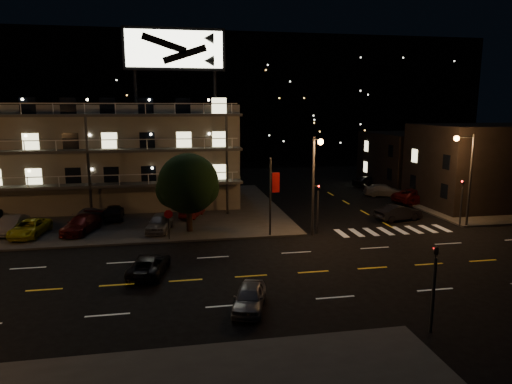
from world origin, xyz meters
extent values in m
plane|color=black|center=(0.00, 0.00, 0.00)|extent=(140.00, 140.00, 0.00)
cube|color=#3E3E3B|center=(-14.00, 20.00, 0.07)|extent=(44.00, 24.00, 0.15)
cube|color=#3E3E3B|center=(30.00, 20.00, 0.07)|extent=(16.00, 24.00, 0.15)
cube|color=gray|center=(-10.00, 24.00, 5.00)|extent=(28.00, 12.00, 10.00)
cube|color=gray|center=(-10.00, 24.00, 10.25)|extent=(28.00, 12.00, 0.50)
cube|color=#3E3E3B|center=(-10.00, 17.10, 3.15)|extent=(28.00, 1.80, 0.25)
cube|color=#3E3E3B|center=(-10.00, 17.10, 6.35)|extent=(28.00, 1.80, 0.25)
cube|color=#3E3E3B|center=(-10.00, 17.10, 9.55)|extent=(28.00, 1.80, 0.25)
cylinder|color=black|center=(-6.00, 22.00, 12.25)|extent=(0.36, 0.36, 3.50)
cylinder|color=black|center=(2.00, 22.00, 12.25)|extent=(0.36, 0.36, 3.50)
cube|color=black|center=(-2.00, 22.00, 16.00)|extent=(10.20, 0.50, 4.20)
cube|color=beige|center=(-2.00, 21.70, 16.00)|extent=(9.60, 0.06, 3.60)
cube|color=black|center=(30.00, 16.00, 4.25)|extent=(14.00, 10.00, 8.50)
cube|color=black|center=(30.00, 28.00, 3.50)|extent=(14.00, 12.00, 7.00)
cube|color=black|center=(0.00, 70.00, 12.00)|extent=(120.00, 20.00, 24.00)
cylinder|color=#2D2D30|center=(8.50, 8.30, 4.00)|extent=(0.20, 0.20, 8.00)
cylinder|color=#2D2D30|center=(8.50, 7.50, 7.80)|extent=(0.12, 1.80, 0.12)
sphere|color=orange|center=(8.50, 6.70, 7.70)|extent=(0.44, 0.44, 0.44)
cylinder|color=#2D2D30|center=(22.50, 8.30, 4.00)|extent=(0.20, 0.20, 8.00)
cylinder|color=#2D2D30|center=(21.70, 8.30, 7.80)|extent=(1.80, 0.12, 0.12)
sphere|color=orange|center=(20.90, 8.30, 7.70)|extent=(0.44, 0.44, 0.44)
cylinder|color=#2D2D30|center=(9.00, 8.50, 1.80)|extent=(0.14, 0.14, 3.60)
imported|color=black|center=(9.00, 8.50, 4.10)|extent=(0.20, 0.16, 1.00)
sphere|color=#FF0C0C|center=(9.00, 8.38, 4.00)|extent=(0.14, 0.14, 0.14)
cylinder|color=#2D2D30|center=(9.00, -8.50, 1.80)|extent=(0.14, 0.14, 3.60)
imported|color=black|center=(9.00, -8.50, 4.10)|extent=(0.20, 0.16, 1.00)
sphere|color=#FF0C0C|center=(9.00, -8.38, 4.00)|extent=(0.14, 0.14, 0.14)
cylinder|color=#2D2D30|center=(22.00, 8.50, 1.80)|extent=(0.14, 0.14, 3.60)
imported|color=black|center=(22.00, 8.50, 4.10)|extent=(0.16, 0.20, 1.00)
sphere|color=#FF0C0C|center=(21.88, 8.50, 4.00)|extent=(0.14, 0.14, 0.14)
cylinder|color=#2D2D30|center=(5.00, 8.40, 3.20)|extent=(0.16, 0.16, 6.40)
cube|color=#A00B10|center=(5.45, 8.40, 4.40)|extent=(0.60, 0.04, 1.60)
cylinder|color=#2D2D30|center=(-3.00, 8.60, 1.10)|extent=(0.08, 0.08, 2.20)
cylinder|color=#A00B10|center=(-3.00, 8.55, 2.15)|extent=(0.91, 0.04, 0.91)
cylinder|color=black|center=(-1.34, 10.68, 1.29)|extent=(0.48, 0.48, 2.29)
sphere|color=black|center=(-1.34, 10.68, 4.15)|extent=(4.96, 4.96, 4.96)
sphere|color=black|center=(-2.49, 11.06, 3.58)|extent=(3.05, 3.05, 3.05)
sphere|color=black|center=(-0.29, 10.30, 3.77)|extent=(2.86, 2.86, 2.86)
imported|color=gray|center=(-15.64, 12.67, 0.84)|extent=(1.61, 4.26, 1.39)
imported|color=#C9C412|center=(-13.96, 11.51, 0.79)|extent=(2.71, 4.83, 1.27)
imported|color=#510C0B|center=(-10.08, 11.87, 0.83)|extent=(3.20, 5.07, 1.37)
imported|color=gray|center=(-3.77, 11.13, 0.87)|extent=(2.54, 4.49, 1.44)
imported|color=gray|center=(-9.94, 15.32, 0.80)|extent=(2.63, 4.77, 1.31)
imported|color=black|center=(-7.99, 15.94, 0.86)|extent=(1.92, 4.27, 1.42)
imported|color=#510C0B|center=(-0.90, 15.65, 0.77)|extent=(2.64, 4.01, 1.25)
imported|color=black|center=(17.73, 11.46, 0.73)|extent=(4.62, 2.40, 1.45)
imported|color=#510C0B|center=(23.45, 18.29, 0.77)|extent=(6.03, 3.91, 1.54)
imported|color=gray|center=(21.72, 22.60, 0.69)|extent=(5.05, 2.97, 1.37)
imported|color=black|center=(22.52, 29.23, 0.73)|extent=(4.62, 3.25, 1.46)
imported|color=gray|center=(1.14, -4.56, 0.63)|extent=(2.53, 4.00, 1.27)
imported|color=black|center=(-4.19, 1.52, 0.61)|extent=(2.84, 4.70, 1.22)
camera|label=1|loc=(-2.49, -26.34, 10.28)|focal=32.00mm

